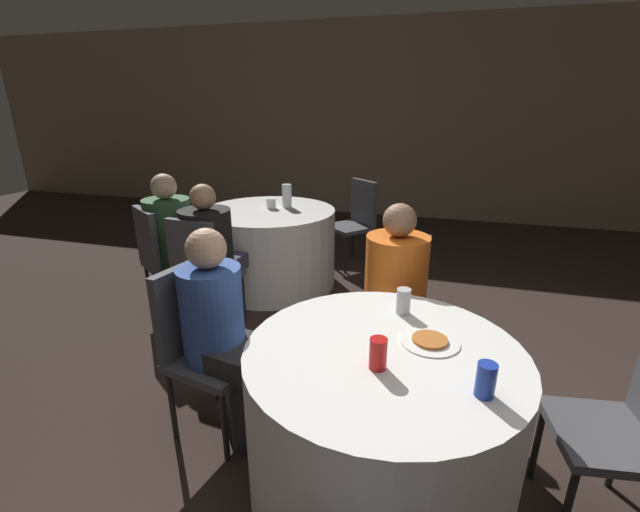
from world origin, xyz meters
TOP-DOWN VIEW (x-y plane):
  - ground_plane at (0.00, 0.00)m, footprint 16.00×16.00m
  - wall_back at (0.00, 5.13)m, footprint 16.00×0.06m
  - table_near at (-0.09, -0.02)m, footprint 1.13×1.13m
  - table_far at (-1.46, 2.06)m, footprint 1.23×1.23m
  - chair_near_east at (0.88, 0.12)m, footprint 0.46×0.45m
  - chair_near_north at (-0.15, 0.95)m, footprint 0.42×0.43m
  - chair_near_west at (-1.05, 0.16)m, footprint 0.47×0.47m
  - chair_far_south at (-1.57, 1.04)m, footprint 0.44×0.45m
  - chair_far_northeast at (-0.78, 2.84)m, footprint 0.56×0.56m
  - chair_far_southwest at (-2.05, 1.22)m, footprint 0.56×0.56m
  - person_black_shirt at (-1.56, 1.19)m, footprint 0.40×0.53m
  - person_orange_shirt at (-0.14, 0.79)m, footprint 0.37×0.52m
  - person_blue_shirt at (-0.88, 0.13)m, footprint 0.49×0.35m
  - person_green_jacket at (-1.96, 1.35)m, footprint 0.48×0.50m
  - pizza_plate_near at (0.08, 0.09)m, footprint 0.24×0.24m
  - soda_can_silver at (-0.06, 0.32)m, footprint 0.07×0.07m
  - soda_can_blue at (0.27, -0.21)m, footprint 0.07×0.07m
  - soda_can_red at (-0.10, -0.15)m, footprint 0.07×0.07m
  - bottle_far at (-1.34, 2.22)m, footprint 0.09×0.09m
  - cup_far at (-1.46, 2.13)m, footprint 0.09×0.09m

SIDE VIEW (x-z plane):
  - ground_plane at x=0.00m, z-range 0.00..0.00m
  - table_near at x=-0.09m, z-range 0.00..0.73m
  - table_far at x=-1.46m, z-range 0.00..0.73m
  - chair_near_east at x=0.88m, z-range 0.08..0.99m
  - chair_near_north at x=-0.15m, z-range 0.08..0.99m
  - chair_near_west at x=-1.05m, z-range 0.08..0.99m
  - chair_far_south at x=-1.57m, z-range 0.08..0.99m
  - chair_far_northeast at x=-0.78m, z-range 0.08..0.99m
  - chair_far_southwest at x=-2.05m, z-range 0.08..0.99m
  - person_blue_shirt at x=-0.88m, z-range 0.00..1.11m
  - person_black_shirt at x=-1.56m, z-range 0.02..1.14m
  - person_orange_shirt at x=-0.14m, z-range 0.02..1.15m
  - person_green_jacket at x=-1.96m, z-range 0.02..1.17m
  - pizza_plate_near at x=0.08m, z-range 0.73..0.75m
  - cup_far at x=-1.46m, z-range 0.73..0.83m
  - soda_can_silver at x=-0.06m, z-range 0.73..0.85m
  - soda_can_blue at x=0.27m, z-range 0.73..0.85m
  - soda_can_red at x=-0.10m, z-range 0.73..0.85m
  - bottle_far at x=-1.34m, z-range 0.73..0.95m
  - wall_back at x=0.00m, z-range 0.00..2.80m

